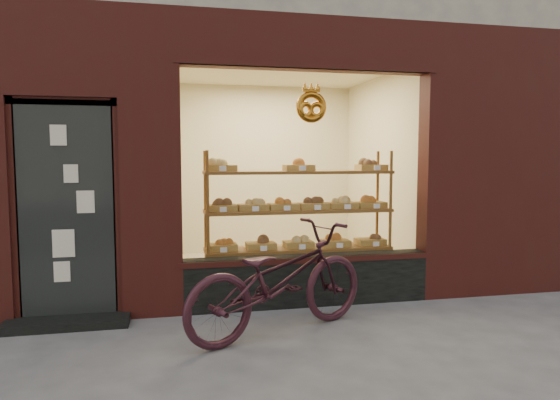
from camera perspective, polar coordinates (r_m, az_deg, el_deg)
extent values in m
plane|color=#4F4F51|center=(3.63, 5.31, -21.75)|extent=(90.00, 90.00, 0.00)
cube|color=black|center=(5.57, 3.19, -9.12)|extent=(2.70, 0.25, 0.55)
cube|color=black|center=(5.27, -23.18, -1.20)|extent=(0.90, 0.04, 2.15)
cube|color=black|center=(5.33, -23.12, -12.78)|extent=(1.15, 0.35, 0.08)
torus|color=#BD731C|center=(5.33, 3.59, 10.55)|extent=(0.33, 0.07, 0.33)
cube|color=brown|center=(6.03, 2.10, -10.24)|extent=(2.20, 0.45, 0.04)
cube|color=brown|center=(5.92, 2.11, -5.56)|extent=(2.20, 0.45, 0.03)
cube|color=brown|center=(5.85, 2.13, -1.22)|extent=(2.20, 0.45, 0.04)
cube|color=brown|center=(5.82, 2.14, 3.19)|extent=(2.20, 0.45, 0.04)
cylinder|color=brown|center=(5.51, -8.24, -3.23)|extent=(0.04, 0.04, 1.70)
cylinder|color=brown|center=(6.04, 12.48, -2.58)|extent=(0.04, 0.04, 1.70)
cylinder|color=brown|center=(5.90, -8.50, -2.70)|extent=(0.04, 0.04, 1.70)
cylinder|color=brown|center=(6.39, 11.03, -2.14)|extent=(0.04, 0.04, 1.70)
cube|color=olive|center=(5.75, -6.64, -5.36)|extent=(0.34, 0.24, 0.07)
sphere|color=#9F5A23|center=(5.74, -6.65, -4.52)|extent=(0.11, 0.11, 0.11)
cube|color=white|center=(5.57, -6.46, -5.69)|extent=(0.07, 0.01, 0.05)
cube|color=olive|center=(5.81, -2.21, -5.22)|extent=(0.34, 0.24, 0.07)
sphere|color=#50321F|center=(5.80, -2.21, -4.39)|extent=(0.11, 0.11, 0.11)
cube|color=white|center=(5.63, -1.88, -5.55)|extent=(0.07, 0.01, 0.05)
cube|color=olive|center=(5.91, 2.11, -5.06)|extent=(0.34, 0.24, 0.07)
sphere|color=tan|center=(5.89, 2.12, -4.25)|extent=(0.11, 0.11, 0.11)
cube|color=white|center=(5.73, 2.57, -5.37)|extent=(0.07, 0.01, 0.05)
cube|color=olive|center=(6.03, 6.28, -4.88)|extent=(0.34, 0.24, 0.07)
sphere|color=#9F5A23|center=(6.02, 6.28, -4.08)|extent=(0.11, 0.11, 0.11)
cube|color=white|center=(5.86, 6.85, -5.17)|extent=(0.07, 0.01, 0.05)
cube|color=olive|center=(6.19, 10.25, -4.68)|extent=(0.34, 0.24, 0.07)
sphere|color=#50321F|center=(6.17, 10.26, -3.90)|extent=(0.11, 0.11, 0.11)
cube|color=white|center=(6.02, 10.92, -4.96)|extent=(0.08, 0.01, 0.05)
cube|color=olive|center=(5.69, -6.69, -0.89)|extent=(0.34, 0.24, 0.07)
sphere|color=#50321F|center=(5.68, -6.70, -0.04)|extent=(0.11, 0.11, 0.11)
cube|color=white|center=(5.51, -6.51, -1.09)|extent=(0.07, 0.01, 0.06)
cube|color=olive|center=(5.74, -3.11, -0.82)|extent=(0.34, 0.24, 0.07)
sphere|color=tan|center=(5.73, -3.11, 0.02)|extent=(0.11, 0.11, 0.11)
cube|color=white|center=(5.56, -2.81, -1.01)|extent=(0.08, 0.01, 0.06)
cube|color=olive|center=(5.80, 0.41, -0.75)|extent=(0.34, 0.24, 0.07)
sphere|color=#9F5A23|center=(5.80, 0.41, 0.09)|extent=(0.11, 0.11, 0.11)
cube|color=white|center=(5.62, 0.81, -0.93)|extent=(0.07, 0.01, 0.06)
cube|color=olive|center=(5.89, 3.83, -0.68)|extent=(0.34, 0.24, 0.07)
sphere|color=#50321F|center=(5.88, 3.83, 0.15)|extent=(0.11, 0.11, 0.11)
cube|color=white|center=(5.71, 4.33, -0.85)|extent=(0.07, 0.01, 0.06)
cube|color=olive|center=(6.00, 7.13, -0.60)|extent=(0.34, 0.24, 0.07)
sphere|color=tan|center=(5.99, 7.14, 0.21)|extent=(0.11, 0.11, 0.11)
cube|color=white|center=(5.83, 7.73, -0.77)|extent=(0.08, 0.01, 0.06)
cube|color=olive|center=(6.13, 10.31, -0.53)|extent=(0.34, 0.24, 0.07)
sphere|color=#9F5A23|center=(6.12, 10.33, 0.26)|extent=(0.11, 0.11, 0.11)
cube|color=white|center=(5.96, 10.99, -0.69)|extent=(0.08, 0.01, 0.06)
cube|color=olive|center=(5.66, -6.73, 3.64)|extent=(0.34, 0.24, 0.07)
sphere|color=tan|center=(5.66, -6.74, 4.50)|extent=(0.11, 0.11, 0.11)
cube|color=white|center=(5.48, -6.55, 3.60)|extent=(0.07, 0.01, 0.06)
cube|color=olive|center=(5.82, 2.14, 3.70)|extent=(0.34, 0.24, 0.07)
sphere|color=#9F5A23|center=(5.82, 2.15, 4.54)|extent=(0.11, 0.11, 0.11)
cube|color=white|center=(5.64, 2.61, 3.66)|extent=(0.07, 0.01, 0.06)
cube|color=olive|center=(6.10, 10.38, 3.68)|extent=(0.34, 0.24, 0.07)
sphere|color=#50321F|center=(6.10, 10.39, 4.48)|extent=(0.11, 0.11, 0.11)
cube|color=white|center=(5.93, 11.06, 3.64)|extent=(0.08, 0.01, 0.06)
imported|color=#33151E|center=(4.63, -0.09, -9.05)|extent=(2.05, 1.40, 1.02)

